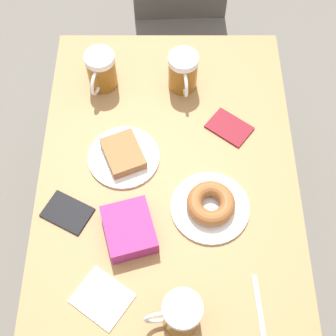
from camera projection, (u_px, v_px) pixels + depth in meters
ground_plane at (168, 255)px, 2.00m from camera, size 8.00×8.00×0.00m
table at (168, 182)px, 1.40m from camera, size 0.74×1.07×0.75m
chair at (181, 14)px, 1.96m from camera, size 0.42×0.42×0.90m
plate_with_cake at (124, 155)px, 1.36m from camera, size 0.21×0.21×0.04m
plate_with_donut at (211, 205)px, 1.27m from camera, size 0.22×0.22×0.05m
beer_mug_left at (183, 72)px, 1.45m from camera, size 0.09×0.14×0.13m
beer_mug_center at (181, 314)px, 1.09m from camera, size 0.14×0.09×0.13m
beer_mug_right at (101, 71)px, 1.45m from camera, size 0.09×0.14×0.13m
napkin_folded at (102, 298)px, 1.17m from camera, size 0.17×0.17×0.00m
fork at (260, 312)px, 1.15m from camera, size 0.02×0.19×0.00m
passport_near_edge at (67, 212)px, 1.28m from camera, size 0.15×0.14×0.01m
passport_far_edge at (229, 127)px, 1.42m from camera, size 0.15×0.15×0.01m
blue_pouch at (129, 229)px, 1.23m from camera, size 0.16×0.18×0.06m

